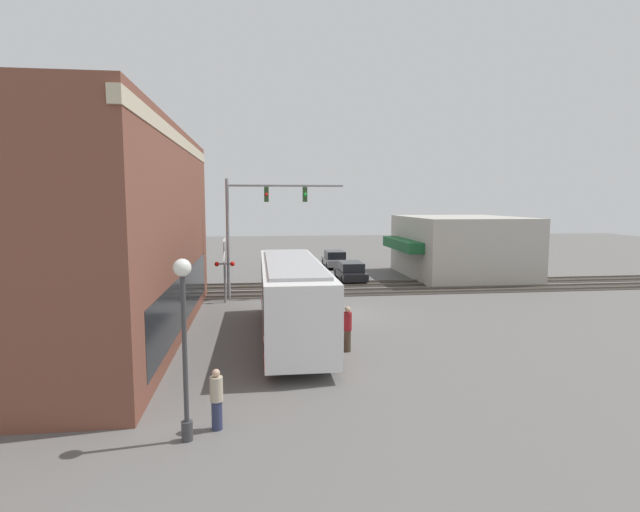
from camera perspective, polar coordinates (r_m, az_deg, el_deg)
ground_plane at (r=26.63m, az=2.22°, el=-6.64°), size 120.00×120.00×0.00m
brick_building at (r=24.33m, az=-28.89°, el=2.21°), size 19.20×11.57×9.11m
shop_building at (r=41.04m, az=15.65°, el=1.05°), size 10.70×9.55×4.74m
city_bus at (r=21.75m, az=-3.23°, el=-4.52°), size 11.73×2.59×3.41m
traffic_signal_gantry at (r=30.61m, az=-6.97°, el=4.96°), size 0.42×7.15×7.31m
crossing_signal at (r=29.70m, az=-10.84°, el=-0.90°), size 1.41×1.18×3.81m
streetlamp at (r=12.76m, az=-15.26°, el=-8.52°), size 0.44×0.44×4.59m
rail_track_near at (r=32.44m, az=0.50°, el=-4.24°), size 2.60×60.00×0.15m
rail_track_far at (r=35.57m, az=-0.18°, el=-3.30°), size 2.60×60.00×0.15m
parked_car_black at (r=37.43m, az=3.48°, el=-1.82°), size 4.87×1.82×1.45m
parked_car_grey at (r=45.03m, az=1.67°, el=-0.41°), size 4.56×1.82×1.51m
pedestrian_near_bus at (r=19.99m, az=3.16°, el=-8.27°), size 0.34×0.34×1.82m
pedestrian_by_lamp at (r=13.79m, az=-11.73°, el=-15.70°), size 0.34×0.34×1.63m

